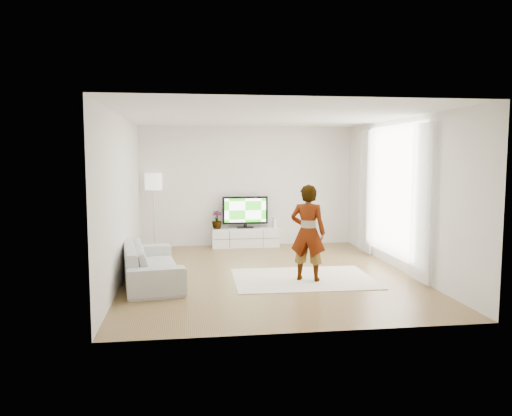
{
  "coord_description": "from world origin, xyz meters",
  "views": [
    {
      "loc": [
        -1.4,
        -8.68,
        2.12
      ],
      "look_at": [
        -0.15,
        0.4,
        1.16
      ],
      "focal_mm": 35.0,
      "sensor_mm": 36.0,
      "label": 1
    }
  ],
  "objects": [
    {
      "name": "wall_front",
      "position": [
        0.0,
        -3.0,
        1.4
      ],
      "size": [
        5.0,
        0.02,
        2.8
      ],
      "primitive_type": "cube",
      "color": "silver",
      "rests_on": "floor"
    },
    {
      "name": "floor_lamp",
      "position": [
        -2.15,
        2.7,
        1.47
      ],
      "size": [
        0.38,
        0.38,
        1.73
      ],
      "color": "silver",
      "rests_on": "floor"
    },
    {
      "name": "ceiling",
      "position": [
        0.0,
        0.0,
        2.8
      ],
      "size": [
        6.0,
        6.0,
        0.0
      ],
      "primitive_type": "plane",
      "color": "white",
      "rests_on": "wall_back"
    },
    {
      "name": "potted_plant",
      "position": [
        -0.74,
        2.77,
        0.64
      ],
      "size": [
        0.26,
        0.26,
        0.41
      ],
      "primitive_type": "imported",
      "rotation": [
        0.0,
        0.0,
        0.15
      ],
      "color": "#3F7238",
      "rests_on": "media_console"
    },
    {
      "name": "curtain_near",
      "position": [
        2.4,
        -1.0,
        1.35
      ],
      "size": [
        0.04,
        0.7,
        2.6
      ],
      "primitive_type": "cube",
      "color": "white",
      "rests_on": "floor"
    },
    {
      "name": "window",
      "position": [
        2.48,
        0.3,
        1.45
      ],
      "size": [
        0.01,
        2.6,
        2.5
      ],
      "primitive_type": "cube",
      "color": "white",
      "rests_on": "wall_right"
    },
    {
      "name": "wall_right",
      "position": [
        2.5,
        0.0,
        1.4
      ],
      "size": [
        0.02,
        6.0,
        2.8
      ],
      "primitive_type": "cube",
      "color": "silver",
      "rests_on": "floor"
    },
    {
      "name": "wall_back",
      "position": [
        0.0,
        3.0,
        1.4
      ],
      "size": [
        5.0,
        0.02,
        2.8
      ],
      "primitive_type": "cube",
      "color": "silver",
      "rests_on": "floor"
    },
    {
      "name": "wall_left",
      "position": [
        -2.5,
        0.0,
        1.4
      ],
      "size": [
        0.02,
        6.0,
        2.8
      ],
      "primitive_type": "cube",
      "color": "silver",
      "rests_on": "floor"
    },
    {
      "name": "sofa",
      "position": [
        -2.02,
        -0.3,
        0.33
      ],
      "size": [
        1.2,
        2.34,
        0.65
      ],
      "primitive_type": "imported",
      "rotation": [
        0.0,
        0.0,
        1.72
      ],
      "color": "#AEAFAA",
      "rests_on": "floor"
    },
    {
      "name": "game_console",
      "position": [
        0.61,
        2.76,
        0.56
      ],
      "size": [
        0.08,
        0.18,
        0.24
      ],
      "rotation": [
        0.0,
        0.0,
        0.18
      ],
      "color": "white",
      "rests_on": "media_console"
    },
    {
      "name": "curtain_far",
      "position": [
        2.4,
        1.6,
        1.35
      ],
      "size": [
        0.04,
        0.7,
        2.6
      ],
      "primitive_type": "cube",
      "color": "white",
      "rests_on": "floor"
    },
    {
      "name": "player",
      "position": [
        0.61,
        -0.56,
        0.83
      ],
      "size": [
        0.7,
        0.6,
        1.63
      ],
      "primitive_type": "imported",
      "rotation": [
        0.0,
        0.0,
        2.72
      ],
      "color": "#334772",
      "rests_on": "rug"
    },
    {
      "name": "floor",
      "position": [
        0.0,
        0.0,
        0.0
      ],
      "size": [
        6.0,
        6.0,
        0.0
      ],
      "primitive_type": "plane",
      "color": "olive",
      "rests_on": "ground"
    },
    {
      "name": "media_console",
      "position": [
        -0.07,
        2.76,
        0.22
      ],
      "size": [
        1.56,
        0.44,
        0.44
      ],
      "color": "white",
      "rests_on": "floor"
    },
    {
      "name": "rug",
      "position": [
        0.56,
        -0.43,
        0.01
      ],
      "size": [
        2.43,
        1.77,
        0.01
      ],
      "primitive_type": "cube",
      "rotation": [
        0.0,
        0.0,
        -0.02
      ],
      "color": "white",
      "rests_on": "floor"
    },
    {
      "name": "television",
      "position": [
        -0.07,
        2.79,
        0.84
      ],
      "size": [
        1.06,
        0.21,
        0.74
      ],
      "color": "black",
      "rests_on": "media_console"
    }
  ]
}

